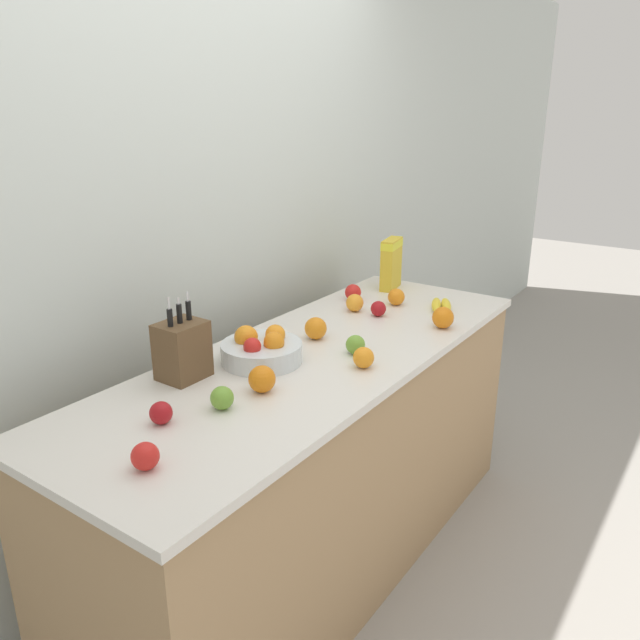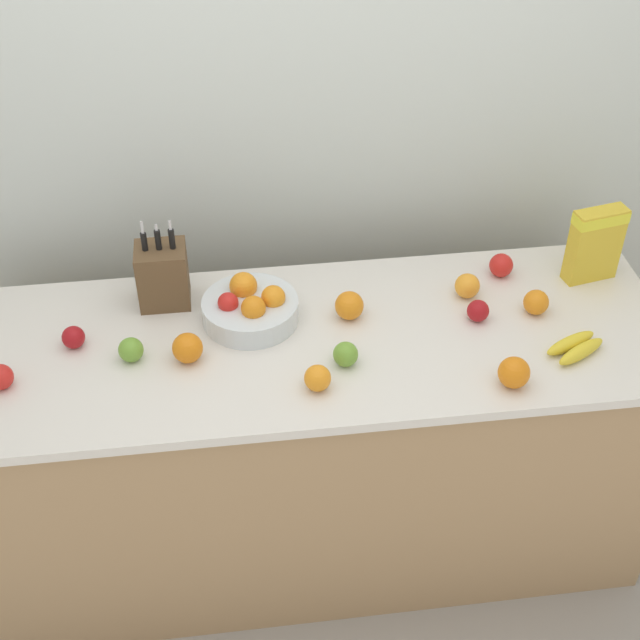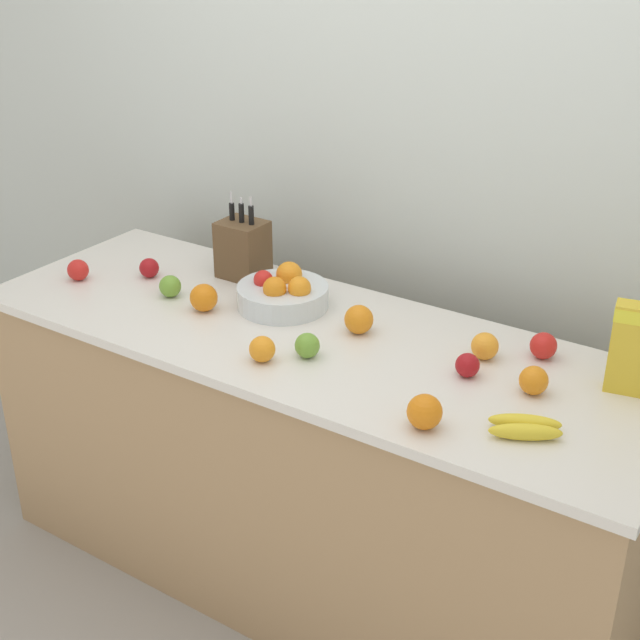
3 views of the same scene
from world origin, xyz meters
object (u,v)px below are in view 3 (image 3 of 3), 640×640
Objects in this scene: orange_front_center at (359,319)px; orange_front_left at (262,349)px; apple_rightmost at (307,345)px; orange_near_bowl at (534,380)px; knife_block at (243,249)px; orange_front_right at (425,412)px; apple_by_knife_block at (467,365)px; apple_leftmost at (149,268)px; orange_mid_right at (204,298)px; banana_bunch at (525,427)px; fruit_bowl at (283,293)px; apple_rear at (170,286)px; apple_middle at (78,270)px; apple_front at (543,346)px; orange_mid_left at (485,346)px.

orange_front_center is 1.17× the size of orange_front_left.
apple_rightmost is 0.93× the size of orange_near_bowl.
knife_block is 1.06m from orange_front_right.
apple_by_knife_block is at bearing 94.04° from orange_front_right.
apple_by_knife_block is 1.00× the size of apple_leftmost.
orange_mid_right reaches higher than apple_rightmost.
apple_rightmost is at bearing 176.77° from banana_bunch.
orange_front_right is at bearing -118.17° from orange_near_bowl.
knife_block is 1.50× the size of banana_bunch.
banana_bunch is at bearing -37.66° from apple_by_knife_block.
apple_by_knife_block is (0.67, -0.09, -0.01)m from fruit_bowl.
apple_rear is 1.19m from orange_near_bowl.
fruit_bowl is 4.03× the size of apple_rightmost.
orange_front_center reaches higher than orange_near_bowl.
apple_rightmost is 0.21m from orange_front_center.
orange_mid_right is at bearing -7.80° from apple_rear.
orange_near_bowl reaches higher than apple_middle.
orange_near_bowl is at bearing -5.08° from orange_front_center.
knife_block is 3.30× the size of orange_front_right.
apple_rightmost is (-0.42, -0.15, 0.00)m from apple_by_knife_block.
orange_near_bowl is at bearing 4.61° from orange_mid_right.
apple_middle reaches higher than banana_bunch.
orange_mid_right is (-0.85, -0.07, 0.01)m from apple_by_knife_block.
orange_front_right is at bearing -14.81° from apple_leftmost.
apple_front reaches higher than orange_front_left.
fruit_bowl is 4.33× the size of apple_by_knife_block.
orange_mid_left is 1.04× the size of orange_front_left.
fruit_bowl is at bearing 6.53° from apple_leftmost.
apple_leftmost is (-1.18, 0.03, 0.00)m from apple_by_knife_block.
orange_mid_right reaches higher than apple_middle.
apple_rear reaches higher than apple_by_knife_block.
orange_mid_right is (-0.44, 0.07, 0.01)m from apple_rightmost.
orange_front_center reaches higher than orange_front_left.
banana_bunch is 2.91× the size of apple_leftmost.
orange_mid_right is (0.16, -0.02, 0.01)m from apple_rear.
apple_rear is 0.92× the size of orange_mid_left.
apple_front is 1.32m from apple_leftmost.
fruit_bowl reaches higher than apple_front.
apple_front reaches higher than banana_bunch.
apple_rear is at bearing 173.95° from banana_bunch.
orange_near_bowl is 0.88× the size of orange_front_center.
apple_middle is at bearing -143.04° from knife_block.
orange_mid_left is (1.01, 0.17, 0.00)m from apple_rear.
orange_front_center is (0.98, 0.18, 0.01)m from apple_middle.
orange_mid_left is 0.41m from orange_front_right.
apple_rightmost is 0.49m from orange_mid_left.
orange_mid_left is (1.35, 0.24, 0.00)m from apple_middle.
apple_middle is 1.00× the size of apple_rear.
apple_front is at bearing 77.40° from orange_front_right.
orange_front_center is (-0.38, 0.06, 0.01)m from apple_by_knife_block.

